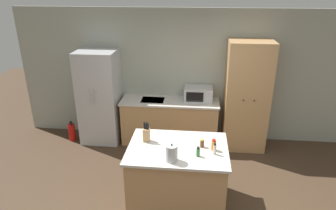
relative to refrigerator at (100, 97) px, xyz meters
The scene contains 13 objects.
wall_back 1.98m from the refrigerator, 10.59° to the left, with size 7.20×0.06×2.60m.
refrigerator is the anchor object (origin of this frame).
back_counter 1.46m from the refrigerator, ahead, with size 1.91×0.62×0.89m.
pantry_cabinet 2.83m from the refrigerator, ahead, with size 0.79×0.63×2.08m.
kitchen_island 2.49m from the refrigerator, 46.83° to the right, with size 1.37×1.00×0.93m.
microwave 1.94m from the refrigerator, ahead, with size 0.54×0.38×0.26m.
knife_block 2.06m from the refrigerator, 53.55° to the right, with size 0.09×0.08×0.30m.
spice_bottle_tall_dark 2.65m from the refrigerator, 40.90° to the right, with size 0.06×0.06×0.12m.
spice_bottle_short_red 2.89m from the refrigerator, 41.38° to the right, with size 0.04×0.04×0.16m.
spice_bottle_amber_oil 2.81m from the refrigerator, 39.89° to the right, with size 0.06×0.06×0.16m.
spice_bottle_green_herb 2.78m from the refrigerator, 45.40° to the right, with size 0.05×0.05×0.13m.
kettle 2.68m from the refrigerator, 52.63° to the right, with size 0.15×0.15×0.24m.
fire_extinguisher 0.97m from the refrigerator, 168.71° to the right, with size 0.14×0.14×0.41m.
Camera 1 is at (0.01, -3.37, 3.03)m, focal length 32.00 mm.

